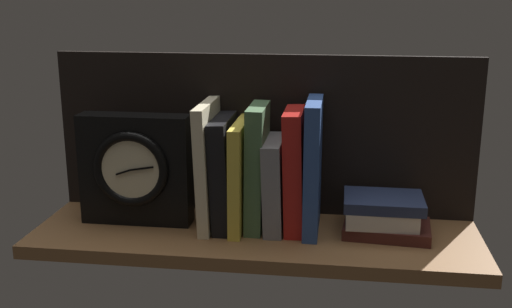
{
  "coord_description": "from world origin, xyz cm",
  "views": [
    {
      "loc": [
        15.37,
        -108.94,
        45.01
      ],
      "look_at": [
        -0.22,
        3.18,
        14.5
      ],
      "focal_mm": 43.61,
      "sensor_mm": 36.0,
      "label": 1
    }
  ],
  "objects": [
    {
      "name": "ground_plane",
      "position": [
        0.0,
        0.0,
        -1.25
      ],
      "size": [
        84.47,
        25.4,
        2.5
      ],
      "primitive_type": "cube",
      "color": "brown"
    },
    {
      "name": "back_panel",
      "position": [
        0.0,
        12.1,
        16.17
      ],
      "size": [
        84.47,
        1.2,
        32.34
      ],
      "primitive_type": "cube",
      "color": "black",
      "rests_on": "ground_plane"
    },
    {
      "name": "book_blue_modern",
      "position": [
        10.57,
        3.18,
        12.51
      ],
      "size": [
        2.81,
        15.11,
        25.03
      ],
      "primitive_type": "cube",
      "rotation": [
        0.0,
        0.0,
        0.0
      ],
      "color": "#2D4C8E",
      "rests_on": "ground_plane"
    },
    {
      "name": "book_green_romantic",
      "position": [
        -0.18,
        3.18,
        11.89
      ],
      "size": [
        3.48,
        12.54,
        23.81
      ],
      "primitive_type": "cube",
      "rotation": [
        0.0,
        0.01,
        0.0
      ],
      "color": "#476B44",
      "rests_on": "ground_plane"
    },
    {
      "name": "framed_clock",
      "position": [
        -23.67,
        1.93,
        10.92
      ],
      "size": [
        21.54,
        6.58,
        21.54
      ],
      "color": "black",
      "rests_on": "ground_plane"
    },
    {
      "name": "book_yellow_seinlanguage",
      "position": [
        -3.19,
        3.18,
        10.29
      ],
      "size": [
        2.36,
        16.64,
        20.59
      ],
      "primitive_type": "cube",
      "rotation": [
        0.0,
        0.01,
        0.0
      ],
      "color": "gold",
      "rests_on": "ground_plane"
    },
    {
      "name": "book_stack_side",
      "position": [
        24.0,
        2.91,
        3.63
      ],
      "size": [
        16.73,
        13.1,
        7.33
      ],
      "color": "#471E19",
      "rests_on": "ground_plane"
    },
    {
      "name": "book_gray_chess",
      "position": [
        3.42,
        3.18,
        8.7
      ],
      "size": [
        4.01,
        13.76,
        17.51
      ],
      "primitive_type": "cube",
      "rotation": [
        0.0,
        -0.03,
        0.0
      ],
      "color": "gray",
      "rests_on": "ground_plane"
    },
    {
      "name": "book_cream_twain",
      "position": [
        -9.33,
        3.18,
        12.02
      ],
      "size": [
        2.91,
        16.27,
        24.1
      ],
      "primitive_type": "cube",
      "rotation": [
        0.0,
        -0.03,
        0.0
      ],
      "color": "beige",
      "rests_on": "ground_plane"
    },
    {
      "name": "book_red_requiem",
      "position": [
        7.16,
        3.18,
        11.55
      ],
      "size": [
        4.14,
        12.54,
        23.2
      ],
      "primitive_type": "cube",
      "rotation": [
        0.0,
        -0.03,
        0.0
      ],
      "color": "red",
      "rests_on": "ground_plane"
    },
    {
      "name": "book_black_skeptic",
      "position": [
        -6.28,
        3.18,
        10.63
      ],
      "size": [
        4.22,
        14.47,
        21.38
      ],
      "primitive_type": "cube",
      "rotation": [
        0.0,
        -0.04,
        0.0
      ],
      "color": "black",
      "rests_on": "ground_plane"
    }
  ]
}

